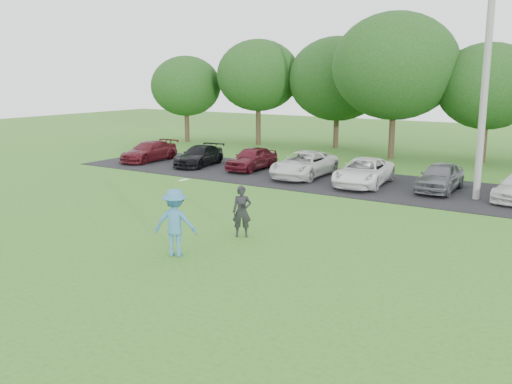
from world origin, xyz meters
TOP-DOWN VIEW (x-y plane):
  - ground at (0.00, 0.00)m, footprint 100.00×100.00m
  - parking_lot at (0.00, 13.00)m, footprint 32.00×6.50m
  - utility_pole at (4.99, 12.35)m, footprint 0.28×0.28m
  - frisbee_player at (-0.49, 0.10)m, footprint 1.43×1.18m
  - camera_bystander at (-0.00, 2.69)m, footprint 0.71×0.65m
  - parked_cars at (-0.54, 12.96)m, footprint 28.53×4.92m
  - tree_row at (1.51, 22.76)m, footprint 42.39×9.85m

SIDE VIEW (x-z plane):
  - ground at x=0.00m, z-range 0.00..0.00m
  - parking_lot at x=0.00m, z-range 0.00..0.03m
  - parked_cars at x=-0.54m, z-range 0.00..1.25m
  - camera_bystander at x=0.00m, z-range 0.00..1.63m
  - frisbee_player at x=-0.49m, z-range -0.17..2.09m
  - tree_row at x=1.51m, z-range 0.59..9.23m
  - utility_pole at x=4.99m, z-range 0.00..10.60m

